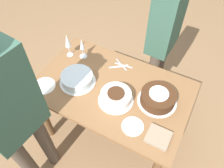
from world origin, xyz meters
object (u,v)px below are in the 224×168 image
cake_center_white (116,97)px  person_cutting (165,31)px  wine_glass_near (67,42)px  person_watching (10,113)px  cake_front_chocolate (158,98)px  wine_glass_far (82,46)px  cake_back_decorated (77,79)px

cake_center_white → person_cutting: (-0.09, -0.84, 0.10)m
wine_glass_near → person_watching: size_ratio=0.14×
cake_center_white → person_watching: size_ratio=0.17×
cake_front_chocolate → wine_glass_far: bearing=-11.3°
wine_glass_near → person_cutting: (-0.72, -0.58, -0.02)m
cake_center_white → wine_glass_far: bearing=-31.1°
cake_back_decorated → person_watching: (0.09, 0.58, 0.21)m
cake_back_decorated → wine_glass_near: size_ratio=1.30×
cake_front_chocolate → cake_back_decorated: 0.69m
cake_front_chocolate → cake_center_white: bearing=26.1°
wine_glass_far → person_cutting: size_ratio=0.13×
cake_front_chocolate → person_cutting: size_ratio=0.20×
wine_glass_near → person_watching: 0.85m
cake_center_white → person_watching: bearing=50.4°
cake_front_chocolate → person_watching: (0.76, 0.71, 0.20)m
wine_glass_far → person_cutting: person_cutting is taller
cake_front_chocolate → person_cutting: (0.21, -0.70, 0.10)m
wine_glass_near → wine_glass_far: 0.14m
wine_glass_far → cake_front_chocolate: bearing=168.7°
cake_center_white → cake_front_chocolate: (-0.30, -0.15, 0.01)m
cake_front_chocolate → wine_glass_near: 0.94m
person_cutting → person_watching: person_watching is taller
cake_back_decorated → wine_glass_far: wine_glass_far is taller
wine_glass_near → wine_glass_far: bearing=-161.0°
cake_back_decorated → wine_glass_far: (0.13, -0.29, 0.09)m
person_watching → wine_glass_near: bearing=16.5°
cake_front_chocolate → cake_back_decorated: size_ratio=1.02×
cake_back_decorated → cake_front_chocolate: bearing=-169.3°
cake_front_chocolate → person_watching: size_ratio=0.19×
cake_center_white → person_watching: (0.47, 0.57, 0.21)m
cake_front_chocolate → wine_glass_far: 0.82m
cake_back_decorated → wine_glass_near: wine_glass_near is taller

